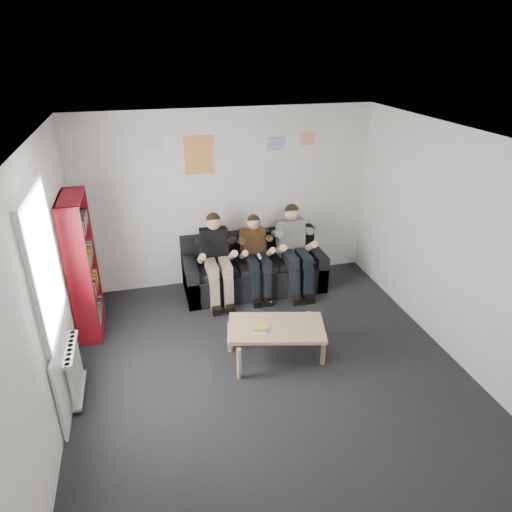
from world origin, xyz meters
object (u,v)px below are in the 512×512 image
Objects in this scene: sofa at (253,270)px; person_middle at (256,257)px; bookshelf at (83,267)px; person_right at (294,250)px; coffee_table at (276,330)px; person_left at (217,259)px.

person_middle reaches higher than sofa.
bookshelf is 2.43m from person_middle.
bookshelf is 1.40× the size of person_right.
sofa is 2.53m from bookshelf.
sofa is at bearing 84.68° from coffee_table.
coffee_table is at bearing -73.97° from person_left.
person_middle is 0.60m from person_right.
sofa is 0.72m from person_left.
bookshelf is 2.59m from coffee_table.
bookshelf is 3.01m from person_right.
sofa is 0.73m from person_right.
bookshelf is at bearing -176.43° from person_middle.
sofa is at bearing 84.90° from person_middle.
sofa is 1.64× the size of person_left.
bookshelf is at bearing -166.85° from sofa.
bookshelf reaches higher than person_middle.
person_left is 1.06× the size of person_middle.
person_middle is at bearing -178.47° from person_right.
coffee_table is (2.22, -1.24, -0.53)m from bookshelf.
person_middle reaches higher than coffee_table.
bookshelf is at bearing -167.73° from person_left.
person_left is 0.60m from person_middle.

